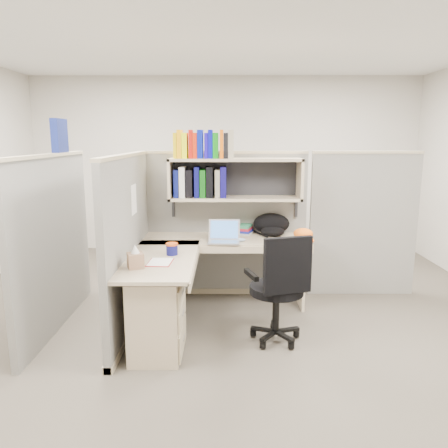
{
  "coord_description": "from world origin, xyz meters",
  "views": [
    {
      "loc": [
        -0.01,
        -3.92,
        1.77
      ],
      "look_at": [
        -0.02,
        0.25,
        0.94
      ],
      "focal_mm": 35.0,
      "sensor_mm": 36.0,
      "label": 1
    }
  ],
  "objects_px": {
    "laptop": "(224,232)",
    "backpack": "(272,225)",
    "desk": "(179,292)",
    "snack_canister": "(172,249)",
    "task_chair": "(278,305)"
  },
  "relations": [
    {
      "from": "task_chair",
      "to": "laptop",
      "type": "bearing_deg",
      "value": 123.2
    },
    {
      "from": "desk",
      "to": "snack_canister",
      "type": "relative_size",
      "value": 15.86
    },
    {
      "from": "laptop",
      "to": "task_chair",
      "type": "xyz_separation_m",
      "value": [
        0.47,
        -0.72,
        -0.49
      ]
    },
    {
      "from": "laptop",
      "to": "backpack",
      "type": "relative_size",
      "value": 0.81
    },
    {
      "from": "backpack",
      "to": "task_chair",
      "type": "height_order",
      "value": "task_chair"
    },
    {
      "from": "snack_canister",
      "to": "backpack",
      "type": "bearing_deg",
      "value": 39.51
    },
    {
      "from": "desk",
      "to": "laptop",
      "type": "relative_size",
      "value": 5.47
    },
    {
      "from": "desk",
      "to": "backpack",
      "type": "height_order",
      "value": "backpack"
    },
    {
      "from": "snack_canister",
      "to": "task_chair",
      "type": "bearing_deg",
      "value": -15.33
    },
    {
      "from": "laptop",
      "to": "backpack",
      "type": "xyz_separation_m",
      "value": [
        0.52,
        0.35,
        0.0
      ]
    },
    {
      "from": "laptop",
      "to": "snack_canister",
      "type": "height_order",
      "value": "laptop"
    },
    {
      "from": "task_chair",
      "to": "backpack",
      "type": "bearing_deg",
      "value": 87.38
    },
    {
      "from": "desk",
      "to": "task_chair",
      "type": "height_order",
      "value": "task_chair"
    },
    {
      "from": "snack_canister",
      "to": "laptop",
      "type": "bearing_deg",
      "value": 44.8
    },
    {
      "from": "backpack",
      "to": "snack_canister",
      "type": "xyz_separation_m",
      "value": [
        -0.99,
        -0.81,
        -0.06
      ]
    }
  ]
}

